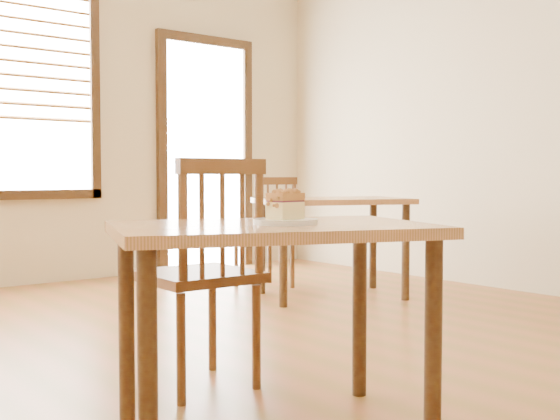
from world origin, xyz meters
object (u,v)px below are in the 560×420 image
cake_slice (285,204)px  cafe_chair_second (267,231)px  cafe_table_second (332,213)px  plate (285,222)px  cafe_table_main (272,255)px  cafe_chair_main (203,272)px

cake_slice → cafe_chair_second: bearing=47.6°
cafe_table_second → plate: (-2.06, -1.98, 0.12)m
cafe_table_main → plate: 0.13m
cafe_table_second → cake_slice: 2.86m
cafe_table_second → plate: bearing=-114.2°
cafe_table_second → cafe_chair_second: size_ratio=1.39×
cafe_chair_main → cafe_chair_second: (1.87, 1.99, -0.04)m
cafe_chair_second → cafe_chair_main: bearing=50.7°
plate → cake_slice: 0.06m
cafe_table_main → cafe_chair_main: bearing=101.9°
cafe_chair_main → cafe_chair_second: bearing=-131.2°
cafe_chair_main → cafe_table_second: (2.00, 1.34, 0.13)m
cafe_chair_main → cafe_table_second: 2.41m
cafe_table_second → cafe_table_main: bearing=-115.2°
cafe_chair_main → cafe_chair_second: cafe_chair_main is taller
cafe_chair_second → plate: (-1.93, -2.62, 0.30)m
plate → cake_slice: (-0.00, -0.00, 0.06)m
cafe_chair_second → plate: bearing=57.6°
plate → cafe_chair_main: bearing=84.7°
cafe_table_second → cafe_chair_second: bearing=123.0°
cafe_chair_main → cafe_chair_second: size_ratio=1.09×
cafe_table_main → cafe_chair_second: (1.96, 2.58, -0.18)m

